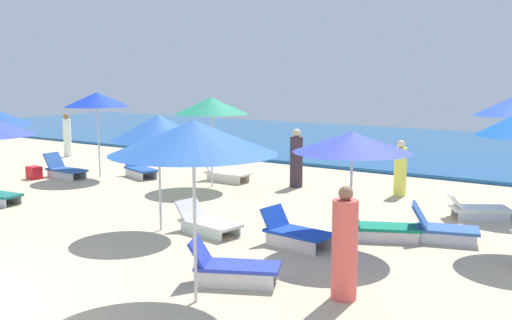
{
  "coord_description": "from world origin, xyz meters",
  "views": [
    {
      "loc": [
        8.35,
        -3.47,
        3.26
      ],
      "look_at": [
        -0.32,
        9.19,
        1.01
      ],
      "focal_mm": 41.23,
      "sensor_mm": 36.0,
      "label": 1
    }
  ],
  "objects_px": {
    "umbrella_8": "(97,100)",
    "lounge_chair_8_0": "(64,169)",
    "cooler_box_0": "(34,173)",
    "lounge_chair_0_0": "(442,228)",
    "lounge_chair_1_0": "(476,208)",
    "lounge_chair_9_0": "(207,222)",
    "lounge_chair_8_1": "(140,169)",
    "lounge_chair_5_0": "(225,173)",
    "umbrella_7": "(193,137)",
    "beachgoer_1": "(67,136)",
    "umbrella_9": "(158,128)",
    "umbrella_5": "(211,106)",
    "beachgoer_5": "(400,170)",
    "lounge_chair_7_0": "(232,267)",
    "beachgoer_3": "(345,247)",
    "umbrella_6": "(352,142)",
    "lounge_chair_6_1": "(295,232)",
    "lounge_chair_6_0": "(380,227)",
    "beachgoer_2": "(296,160)"
  },
  "relations": [
    {
      "from": "umbrella_7",
      "to": "lounge_chair_6_1",
      "type": "bearing_deg",
      "value": 94.52
    },
    {
      "from": "lounge_chair_7_0",
      "to": "umbrella_8",
      "type": "relative_size",
      "value": 0.56
    },
    {
      "from": "beachgoer_2",
      "to": "beachgoer_5",
      "type": "bearing_deg",
      "value": 21.34
    },
    {
      "from": "beachgoer_2",
      "to": "lounge_chair_7_0",
      "type": "bearing_deg",
      "value": -55.47
    },
    {
      "from": "lounge_chair_9_0",
      "to": "lounge_chair_6_0",
      "type": "bearing_deg",
      "value": -55.04
    },
    {
      "from": "umbrella_9",
      "to": "lounge_chair_5_0",
      "type": "bearing_deg",
      "value": 113.94
    },
    {
      "from": "lounge_chair_6_0",
      "to": "umbrella_7",
      "type": "distance_m",
      "value": 5.12
    },
    {
      "from": "lounge_chair_7_0",
      "to": "beachgoer_3",
      "type": "bearing_deg",
      "value": -102.72
    },
    {
      "from": "lounge_chair_5_0",
      "to": "cooler_box_0",
      "type": "bearing_deg",
      "value": 119.23
    },
    {
      "from": "lounge_chair_1_0",
      "to": "lounge_chair_9_0",
      "type": "relative_size",
      "value": 0.99
    },
    {
      "from": "lounge_chair_7_0",
      "to": "beachgoer_3",
      "type": "distance_m",
      "value": 1.85
    },
    {
      "from": "beachgoer_3",
      "to": "umbrella_6",
      "type": "bearing_deg",
      "value": 76.46
    },
    {
      "from": "lounge_chair_9_0",
      "to": "beachgoer_3",
      "type": "relative_size",
      "value": 0.91
    },
    {
      "from": "lounge_chair_7_0",
      "to": "beachgoer_1",
      "type": "distance_m",
      "value": 16.03
    },
    {
      "from": "umbrella_5",
      "to": "beachgoer_5",
      "type": "xyz_separation_m",
      "value": [
        4.98,
        1.88,
        -1.66
      ]
    },
    {
      "from": "lounge_chair_7_0",
      "to": "umbrella_8",
      "type": "height_order",
      "value": "umbrella_8"
    },
    {
      "from": "lounge_chair_5_0",
      "to": "lounge_chair_8_0",
      "type": "relative_size",
      "value": 1.01
    },
    {
      "from": "lounge_chair_6_1",
      "to": "beachgoer_2",
      "type": "relative_size",
      "value": 0.82
    },
    {
      "from": "lounge_chair_0_0",
      "to": "umbrella_9",
      "type": "distance_m",
      "value": 6.03
    },
    {
      "from": "lounge_chair_5_0",
      "to": "beachgoer_5",
      "type": "height_order",
      "value": "beachgoer_5"
    },
    {
      "from": "beachgoer_5",
      "to": "lounge_chair_6_0",
      "type": "bearing_deg",
      "value": 4.31
    },
    {
      "from": "lounge_chair_6_0",
      "to": "cooler_box_0",
      "type": "height_order",
      "value": "lounge_chair_6_0"
    },
    {
      "from": "lounge_chair_5_0",
      "to": "umbrella_7",
      "type": "distance_m",
      "value": 9.88
    },
    {
      "from": "lounge_chair_0_0",
      "to": "lounge_chair_5_0",
      "type": "distance_m",
      "value": 8.01
    },
    {
      "from": "lounge_chair_0_0",
      "to": "lounge_chair_8_1",
      "type": "height_order",
      "value": "lounge_chair_0_0"
    },
    {
      "from": "beachgoer_3",
      "to": "umbrella_9",
      "type": "bearing_deg",
      "value": 128.22
    },
    {
      "from": "umbrella_8",
      "to": "umbrella_9",
      "type": "relative_size",
      "value": 1.11
    },
    {
      "from": "lounge_chair_9_0",
      "to": "umbrella_8",
      "type": "bearing_deg",
      "value": 73.19
    },
    {
      "from": "lounge_chair_8_0",
      "to": "beachgoer_2",
      "type": "distance_m",
      "value": 7.44
    },
    {
      "from": "lounge_chair_6_0",
      "to": "umbrella_7",
      "type": "xyz_separation_m",
      "value": [
        -0.92,
        -4.56,
        2.13
      ]
    },
    {
      "from": "umbrella_5",
      "to": "lounge_chair_6_0",
      "type": "relative_size",
      "value": 1.65
    },
    {
      "from": "umbrella_7",
      "to": "beachgoer_5",
      "type": "bearing_deg",
      "value": 92.03
    },
    {
      "from": "umbrella_7",
      "to": "beachgoer_2",
      "type": "xyz_separation_m",
      "value": [
        -3.25,
        8.35,
        -1.6
      ]
    },
    {
      "from": "umbrella_7",
      "to": "lounge_chair_7_0",
      "type": "height_order",
      "value": "umbrella_7"
    },
    {
      "from": "lounge_chair_1_0",
      "to": "umbrella_8",
      "type": "distance_m",
      "value": 11.63
    },
    {
      "from": "umbrella_5",
      "to": "lounge_chair_5_0",
      "type": "relative_size",
      "value": 1.71
    },
    {
      "from": "umbrella_5",
      "to": "umbrella_6",
      "type": "bearing_deg",
      "value": -29.08
    },
    {
      "from": "umbrella_8",
      "to": "lounge_chair_8_0",
      "type": "height_order",
      "value": "umbrella_8"
    },
    {
      "from": "umbrella_6",
      "to": "lounge_chair_7_0",
      "type": "bearing_deg",
      "value": -104.57
    },
    {
      "from": "cooler_box_0",
      "to": "lounge_chair_0_0",
      "type": "bearing_deg",
      "value": -172.68
    },
    {
      "from": "lounge_chair_8_0",
      "to": "cooler_box_0",
      "type": "distance_m",
      "value": 0.91
    },
    {
      "from": "lounge_chair_1_0",
      "to": "beachgoer_1",
      "type": "relative_size",
      "value": 0.88
    },
    {
      "from": "lounge_chair_0_0",
      "to": "lounge_chair_9_0",
      "type": "bearing_deg",
      "value": 99.86
    },
    {
      "from": "umbrella_8",
      "to": "beachgoer_1",
      "type": "bearing_deg",
      "value": 152.6
    },
    {
      "from": "umbrella_7",
      "to": "cooler_box_0",
      "type": "xyz_separation_m",
      "value": [
        -10.72,
        4.85,
        -2.19
      ]
    },
    {
      "from": "lounge_chair_6_1",
      "to": "lounge_chair_8_0",
      "type": "relative_size",
      "value": 0.93
    },
    {
      "from": "lounge_chair_6_1",
      "to": "cooler_box_0",
      "type": "distance_m",
      "value": 10.59
    },
    {
      "from": "lounge_chair_6_1",
      "to": "beachgoer_2",
      "type": "xyz_separation_m",
      "value": [
        -3.0,
        5.13,
        0.52
      ]
    },
    {
      "from": "beachgoer_2",
      "to": "lounge_chair_6_1",
      "type": "bearing_deg",
      "value": -48.61
    },
    {
      "from": "umbrella_6",
      "to": "umbrella_7",
      "type": "height_order",
      "value": "umbrella_7"
    }
  ]
}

